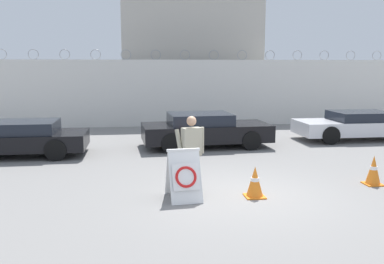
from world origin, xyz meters
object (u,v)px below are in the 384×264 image
Objects in this scene: traffic_cone_near at (255,182)px; parked_car_rear_sedan at (205,130)px; barricade_sign at (184,175)px; parked_car_front_coupe at (18,138)px; parked_car_far_side at (355,125)px; security_guard at (191,150)px; traffic_cone_mid at (373,170)px.

traffic_cone_near is 0.15× the size of parked_car_rear_sedan.
barricade_sign is 6.89m from parked_car_front_coupe.
barricade_sign is 0.25× the size of parked_car_front_coupe.
parked_car_front_coupe is 12.08m from parked_car_far_side.
parked_car_far_side is at bearing 3.20° from parked_car_rear_sedan.
parked_car_rear_sedan is at bearing -172.99° from parked_car_front_coupe.
traffic_cone_mid is at bearing 162.24° from security_guard.
security_guard is 0.39× the size of parked_car_far_side.
security_guard is at bearing 153.23° from traffic_cone_near.
parked_car_far_side is (11.99, 1.50, -0.00)m from parked_car_front_coupe.
traffic_cone_mid is at bearing 153.64° from parked_car_front_coupe.
parked_car_front_coupe reaches higher than traffic_cone_mid.
parked_car_rear_sedan reaches higher than parked_car_front_coupe.
barricade_sign is at bearing 179.37° from traffic_cone_near.
barricade_sign is at bearing 52.59° from security_guard.
barricade_sign and parked_car_far_side have the same top height.
parked_car_rear_sedan is at bearing 91.61° from traffic_cone_near.
traffic_cone_near is 8.76m from parked_car_far_side.
barricade_sign is 1.54m from traffic_cone_near.
traffic_cone_mid is at bearing 10.86° from traffic_cone_near.
barricade_sign reaches higher than traffic_cone_mid.
parked_car_rear_sedan is at bearing 6.30° from parked_car_far_side.
parked_car_front_coupe is (-9.26, 4.49, 0.22)m from traffic_cone_mid.
barricade_sign is 1.62× the size of traffic_cone_near.
barricade_sign is at bearing 41.44° from parked_car_far_side.
parked_car_rear_sedan reaches higher than traffic_cone_mid.
parked_car_rear_sedan is (1.36, 5.86, 0.06)m from barricade_sign.
security_guard reaches higher than parked_car_far_side.
parked_car_front_coupe is at bearing -176.07° from parked_car_rear_sedan.
parked_car_rear_sedan reaches higher than parked_car_far_side.
security_guard is at bearing 63.32° from barricade_sign.
parked_car_rear_sedan is at bearing 121.35° from traffic_cone_mid.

